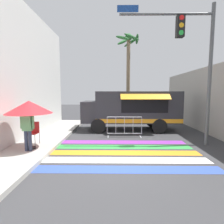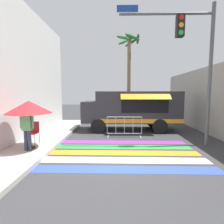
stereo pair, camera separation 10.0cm
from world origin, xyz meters
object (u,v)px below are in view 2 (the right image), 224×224
at_px(patio_umbrella, 29,107).
at_px(palm_tree, 129,61).
at_px(food_truck, 130,108).
at_px(traffic_signal_pole, 193,51).
at_px(folding_chair, 33,131).
at_px(barricade_front, 124,127).
at_px(vendor_person, 27,126).

xyz_separation_m(patio_umbrella, palm_tree, (4.51, 8.66, 3.33)).
bearing_deg(patio_umbrella, food_truck, 45.39).
distance_m(traffic_signal_pole, patio_umbrella, 7.18).
bearing_deg(folding_chair, palm_tree, 42.47).
relative_size(patio_umbrella, palm_tree, 0.26).
xyz_separation_m(barricade_front, palm_tree, (0.66, 6.19, 4.59)).
xyz_separation_m(food_truck, barricade_front, (-0.44, -1.88, -0.88)).
bearing_deg(traffic_signal_pole, vendor_person, -168.43).
bearing_deg(folding_chair, traffic_signal_pole, -13.30).
xyz_separation_m(folding_chair, vendor_person, (0.22, -0.89, 0.37)).
height_order(traffic_signal_pole, vendor_person, traffic_signal_pole).
relative_size(food_truck, barricade_front, 3.19).
relative_size(barricade_front, palm_tree, 0.25).
bearing_deg(food_truck, traffic_signal_pole, -53.49).
xyz_separation_m(patio_umbrella, folding_chair, (-0.19, 0.62, -1.06)).
distance_m(folding_chair, barricade_front, 4.44).
bearing_deg(palm_tree, vendor_person, -116.63).
relative_size(traffic_signal_pole, patio_umbrella, 3.21).
distance_m(folding_chair, palm_tree, 10.30).
bearing_deg(vendor_person, barricade_front, 24.19).
distance_m(food_truck, palm_tree, 5.69).
height_order(traffic_signal_pole, palm_tree, palm_tree).
height_order(patio_umbrella, barricade_front, patio_umbrella).
bearing_deg(patio_umbrella, vendor_person, -83.03).
bearing_deg(palm_tree, traffic_signal_pole, -73.93).
bearing_deg(folding_chair, vendor_person, -93.29).
distance_m(traffic_signal_pole, folding_chair, 7.69).
distance_m(food_truck, patio_umbrella, 6.12).
relative_size(traffic_signal_pole, vendor_person, 3.66).
bearing_deg(vendor_person, food_truck, 35.86).
distance_m(patio_umbrella, folding_chair, 1.24).
height_order(patio_umbrella, vendor_person, patio_umbrella).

